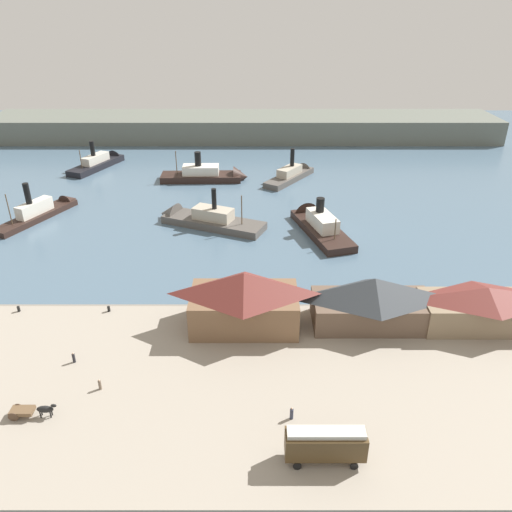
% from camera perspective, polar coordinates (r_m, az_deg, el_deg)
% --- Properties ---
extents(ground_plane, '(320.00, 320.00, 0.00)m').
position_cam_1_polar(ground_plane, '(84.71, -3.16, -4.94)').
color(ground_plane, slate).
extents(quay_promenade, '(110.00, 36.00, 1.20)m').
position_cam_1_polar(quay_promenade, '(66.78, -4.14, -14.62)').
color(quay_promenade, '#9E9384').
rests_on(quay_promenade, ground).
extents(seawall_edge, '(110.00, 0.80, 1.00)m').
position_cam_1_polar(seawall_edge, '(81.41, -3.30, -5.99)').
color(seawall_edge, gray).
rests_on(seawall_edge, ground).
extents(ferry_shed_west_terminal, '(16.14, 9.47, 8.98)m').
position_cam_1_polar(ferry_shed_west_terminal, '(73.75, -1.35, -4.97)').
color(ferry_shed_west_terminal, brown).
rests_on(ferry_shed_west_terminal, quay_promenade).
extents(ferry_shed_east_terminal, '(17.98, 8.20, 7.82)m').
position_cam_1_polar(ferry_shed_east_terminal, '(76.45, 13.20, -5.02)').
color(ferry_shed_east_terminal, brown).
rests_on(ferry_shed_east_terminal, quay_promenade).
extents(ferry_shed_central_terminal, '(18.73, 7.75, 6.54)m').
position_cam_1_polar(ferry_shed_central_terminal, '(81.77, 24.63, -5.26)').
color(ferry_shed_central_terminal, '#847056').
rests_on(ferry_shed_central_terminal, quay_promenade).
extents(street_tram, '(8.52, 2.54, 4.32)m').
position_cam_1_polar(street_tram, '(56.31, 7.96, -20.43)').
color(street_tram, '#4C381E').
rests_on(street_tram, quay_promenade).
extents(horse_cart, '(5.60, 1.60, 1.87)m').
position_cam_1_polar(horse_cart, '(66.84, -24.32, -15.76)').
color(horse_cart, brown).
rests_on(horse_cart, quay_promenade).
extents(pedestrian_near_west_shed, '(0.38, 0.38, 1.54)m').
position_cam_1_polar(pedestrian_near_west_shed, '(67.81, -17.40, -13.85)').
color(pedestrian_near_west_shed, '#6B5B4C').
rests_on(pedestrian_near_west_shed, quay_promenade).
extents(pedestrian_walking_west, '(0.39, 0.39, 1.59)m').
position_cam_1_polar(pedestrian_walking_west, '(73.18, -20.09, -10.87)').
color(pedestrian_walking_west, '#232328').
rests_on(pedestrian_walking_west, quay_promenade).
extents(pedestrian_at_waters_edge, '(0.42, 0.42, 1.70)m').
position_cam_1_polar(pedestrian_at_waters_edge, '(61.36, 4.10, -17.51)').
color(pedestrian_at_waters_edge, '#33384C').
rests_on(pedestrian_at_waters_edge, quay_promenade).
extents(mooring_post_center_east, '(0.44, 0.44, 0.90)m').
position_cam_1_polar(mooring_post_center_east, '(82.42, -16.46, -5.81)').
color(mooring_post_center_east, black).
rests_on(mooring_post_center_east, quay_promenade).
extents(mooring_post_east, '(0.44, 0.44, 0.90)m').
position_cam_1_polar(mooring_post_east, '(87.49, -25.48, -5.48)').
color(mooring_post_east, black).
rests_on(mooring_post_east, quay_promenade).
extents(ferry_moored_east, '(13.82, 23.58, 10.37)m').
position_cam_1_polar(ferry_moored_east, '(126.81, -23.01, 4.89)').
color(ferry_moored_east, black).
rests_on(ferry_moored_east, ground).
extents(ferry_mid_harbor, '(15.85, 20.16, 10.10)m').
position_cam_1_polar(ferry_mid_harbor, '(142.65, 4.33, 9.37)').
color(ferry_mid_harbor, '#514C47').
rests_on(ferry_mid_harbor, ground).
extents(ferry_moored_west, '(12.55, 24.28, 9.69)m').
position_cam_1_polar(ferry_moored_west, '(110.70, 6.94, 3.85)').
color(ferry_moored_west, black).
rests_on(ferry_moored_west, ground).
extents(ferry_approaching_east, '(25.72, 15.73, 10.96)m').
position_cam_1_polar(ferry_approaching_east, '(112.91, -6.40, 4.29)').
color(ferry_approaching_east, '#514C47').
rests_on(ferry_approaching_east, ground).
extents(ferry_outer_harbor, '(13.28, 22.39, 9.85)m').
position_cam_1_polar(ferry_outer_harbor, '(160.24, -17.23, 10.27)').
color(ferry_outer_harbor, black).
rests_on(ferry_outer_harbor, ground).
extents(ferry_departing_north, '(24.15, 7.19, 10.44)m').
position_cam_1_polar(ferry_departing_north, '(141.17, -5.07, 9.19)').
color(ferry_departing_north, black).
rests_on(ferry_departing_north, ground).
extents(far_headland, '(180.00, 24.00, 8.00)m').
position_cam_1_polar(far_headland, '(186.17, -1.47, 14.56)').
color(far_headland, '#60665B').
rests_on(far_headland, ground).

